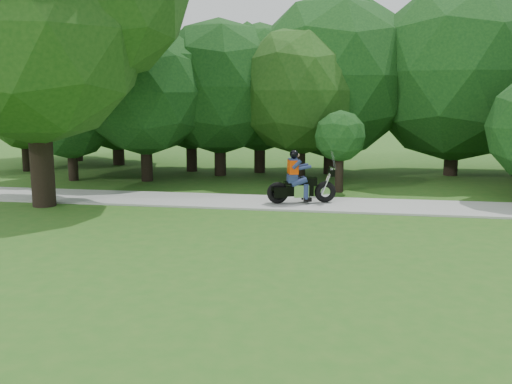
{
  "coord_description": "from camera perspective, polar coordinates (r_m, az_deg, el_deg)",
  "views": [
    {
      "loc": [
        -1.44,
        -8.92,
        3.37
      ],
      "look_at": [
        -3.58,
        3.58,
        1.13
      ],
      "focal_mm": 40.0,
      "sensor_mm": 36.0,
      "label": 1
    }
  ],
  "objects": [
    {
      "name": "touring_motorcycle",
      "position": [
        17.11,
        4.16,
        0.81
      ],
      "size": [
        2.08,
        1.05,
        1.61
      ],
      "rotation": [
        0.0,
        0.0,
        0.28
      ],
      "color": "black",
      "rests_on": "walkway"
    },
    {
      "name": "ground",
      "position": [
        9.64,
        17.98,
        -10.96
      ],
      "size": [
        100.0,
        100.0,
        0.0
      ],
      "primitive_type": "plane",
      "color": "#295E1B",
      "rests_on": "ground"
    },
    {
      "name": "big_tree_west",
      "position": [
        18.36,
        -21.04,
        16.83
      ],
      "size": [
        8.64,
        6.56,
        9.96
      ],
      "color": "black",
      "rests_on": "ground"
    },
    {
      "name": "walkway",
      "position": [
        17.3,
        14.29,
        -1.44
      ],
      "size": [
        60.0,
        2.2,
        0.06
      ],
      "primitive_type": "cube",
      "color": "#9E9E99",
      "rests_on": "ground"
    },
    {
      "name": "tree_line",
      "position": [
        23.59,
        15.14,
        10.65
      ],
      "size": [
        39.74,
        12.67,
        7.8
      ],
      "color": "black",
      "rests_on": "ground"
    }
  ]
}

